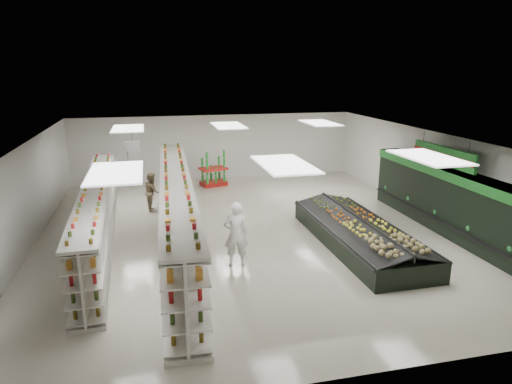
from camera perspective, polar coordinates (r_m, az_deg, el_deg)
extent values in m
plane|color=beige|center=(15.88, -0.78, -4.84)|extent=(16.00, 16.00, 0.00)
cube|color=white|center=(15.08, -0.82, 6.65)|extent=(14.00, 16.00, 0.02)
cube|color=white|center=(23.11, -5.11, 5.61)|extent=(14.00, 0.02, 3.20)
cube|color=white|center=(8.26, 11.59, -12.96)|extent=(14.00, 0.02, 3.20)
cube|color=white|center=(15.53, -26.91, -0.81)|extent=(0.02, 16.00, 3.20)
cube|color=white|center=(18.19, 21.28, 1.97)|extent=(0.02, 16.00, 3.20)
cube|color=black|center=(16.87, 22.67, -0.91)|extent=(0.80, 8.00, 2.20)
cube|color=#1F7728|center=(16.64, 22.95, 2.23)|extent=(0.85, 8.00, 0.30)
cube|color=black|center=(16.88, 21.79, -2.76)|extent=(0.55, 7.80, 0.15)
cube|color=silver|center=(16.72, 22.34, -0.13)|extent=(0.45, 7.70, 0.03)
cube|color=silver|center=(16.65, 22.45, 0.87)|extent=(0.45, 7.70, 0.03)
cube|color=white|center=(12.86, -15.60, 2.53)|extent=(0.50, 0.06, 0.40)
cube|color=#A51612|center=(12.86, -15.60, 2.53)|extent=(0.52, 0.02, 0.12)
cylinder|color=black|center=(12.80, -15.70, 3.84)|extent=(0.01, 0.01, 0.50)
cube|color=white|center=(16.79, -15.17, 5.46)|extent=(0.50, 0.06, 0.40)
cube|color=#A51612|center=(16.79, -15.17, 5.46)|extent=(0.52, 0.02, 0.12)
cylinder|color=black|center=(16.74, -15.24, 6.47)|extent=(0.01, 0.01, 0.50)
cube|color=#1F7728|center=(16.37, 22.37, 4.23)|extent=(0.10, 3.20, 0.60)
cube|color=#A51612|center=(16.33, 22.20, 4.23)|extent=(0.03, 3.20, 0.18)
cylinder|color=black|center=(15.36, 25.08, 4.80)|extent=(0.01, 0.01, 0.50)
cylinder|color=black|center=(17.28, 20.23, 6.32)|extent=(0.01, 0.01, 0.50)
cube|color=silver|center=(15.66, -18.89, -5.79)|extent=(1.21, 10.91, 0.11)
cube|color=silver|center=(15.38, -19.17, -2.82)|extent=(0.44, 10.88, 1.81)
cube|color=silver|center=(15.13, -19.47, 0.58)|extent=(1.21, 10.91, 0.07)
cube|color=silver|center=(15.64, -19.69, -5.46)|extent=(0.79, 10.80, 0.03)
cube|color=silver|center=(15.51, -19.82, -4.09)|extent=(0.79, 10.80, 0.03)
cube|color=silver|center=(15.39, -19.95, -2.69)|extent=(0.79, 10.80, 0.03)
cube|color=silver|center=(15.28, -20.09, -1.28)|extent=(0.79, 10.80, 0.03)
cube|color=silver|center=(15.17, -20.22, 0.16)|extent=(0.79, 10.80, 0.03)
cube|color=silver|center=(15.61, -18.16, -5.37)|extent=(0.79, 10.80, 0.03)
cube|color=silver|center=(15.47, -18.28, -3.99)|extent=(0.79, 10.80, 0.03)
cube|color=silver|center=(15.35, -18.41, -2.59)|extent=(0.79, 10.80, 0.03)
cube|color=silver|center=(15.24, -18.53, -1.17)|extent=(0.79, 10.80, 0.03)
cube|color=silver|center=(15.14, -18.66, 0.27)|extent=(0.79, 10.80, 0.03)
cube|color=silver|center=(14.90, -9.69, -6.19)|extent=(1.39, 12.63, 0.13)
cube|color=silver|center=(14.57, -9.86, -2.57)|extent=(0.51, 12.60, 2.10)
cube|color=silver|center=(14.28, -10.06, 1.60)|extent=(1.39, 12.63, 0.08)
cube|color=silver|center=(14.86, -10.64, -5.79)|extent=(0.91, 12.51, 0.03)
cube|color=silver|center=(14.70, -10.73, -4.11)|extent=(0.91, 12.51, 0.03)
cube|color=silver|center=(14.56, -10.82, -2.41)|extent=(0.91, 12.51, 0.03)
cube|color=silver|center=(14.42, -10.91, -0.67)|extent=(0.91, 12.51, 0.03)
cube|color=silver|center=(14.31, -11.00, 1.10)|extent=(0.91, 12.51, 0.03)
cube|color=silver|center=(14.86, -8.77, -5.69)|extent=(0.91, 12.51, 0.03)
cube|color=silver|center=(14.71, -8.84, -4.02)|extent=(0.91, 12.51, 0.03)
cube|color=silver|center=(14.56, -8.92, -2.31)|extent=(0.91, 12.51, 0.03)
cube|color=silver|center=(14.43, -8.99, -0.57)|extent=(0.91, 12.51, 0.03)
cube|color=silver|center=(14.31, -9.07, 1.20)|extent=(0.91, 12.51, 0.03)
cube|color=black|center=(14.88, 12.71, -5.37)|extent=(2.19, 6.25, 0.62)
cube|color=#262626|center=(14.35, 9.08, -4.55)|extent=(0.11, 6.23, 0.05)
cube|color=#262626|center=(15.24, 16.28, -3.80)|extent=(0.11, 6.23, 0.05)
cube|color=black|center=(14.50, 10.83, -4.05)|extent=(1.21, 6.15, 0.32)
cube|color=black|center=(14.99, 14.72, -3.65)|extent=(1.21, 6.15, 0.32)
cube|color=#262626|center=(14.71, 12.83, -3.52)|extent=(0.10, 6.14, 0.22)
cube|color=#A51612|center=(21.96, -5.32, 1.08)|extent=(1.34, 1.07, 0.19)
cube|color=red|center=(21.80, -5.37, 2.94)|extent=(1.40, 1.13, 0.10)
imported|color=silver|center=(12.87, -2.54, -5.28)|extent=(0.72, 0.49, 1.89)
imported|color=tan|center=(18.35, -12.85, 0.05)|extent=(0.53, 0.78, 1.52)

